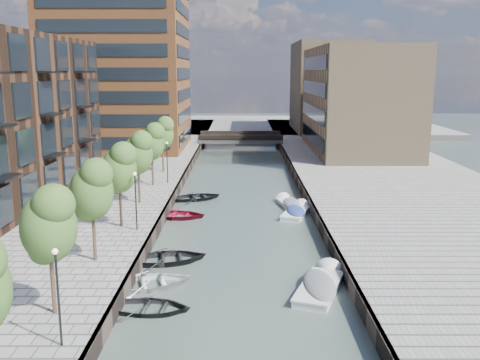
{
  "coord_description": "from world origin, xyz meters",
  "views": [
    {
      "loc": [
        0.08,
        -11.87,
        11.94
      ],
      "look_at": [
        0.0,
        29.21,
        3.5
      ],
      "focal_mm": 40.0,
      "sensor_mm": 36.0,
      "label": 1
    }
  ],
  "objects_px": {
    "tree_3": "(119,167)",
    "sloop_4": "(197,200)",
    "motorboat_1": "(321,285)",
    "sloop_0": "(150,311)",
    "sloop_2": "(177,218)",
    "tree_1": "(48,222)",
    "bridge": "(241,139)",
    "motorboat_3": "(297,212)",
    "tree_4": "(138,152)",
    "motorboat_4": "(290,204)",
    "sloop_3": "(149,287)",
    "tree_5": "(152,141)",
    "tree_6": "(162,133)",
    "sloop_1": "(168,262)",
    "car": "(329,150)",
    "tree_2": "(92,188)"
  },
  "relations": [
    {
      "from": "tree_2",
      "to": "tree_3",
      "type": "distance_m",
      "value": 7.0
    },
    {
      "from": "tree_6",
      "to": "sloop_3",
      "type": "relative_size",
      "value": 1.23
    },
    {
      "from": "tree_4",
      "to": "sloop_0",
      "type": "xyz_separation_m",
      "value": [
        3.97,
        -18.78,
        -5.31
      ]
    },
    {
      "from": "sloop_1",
      "to": "tree_2",
      "type": "bearing_deg",
      "value": 108.04
    },
    {
      "from": "sloop_1",
      "to": "sloop_3",
      "type": "distance_m",
      "value": 4.04
    },
    {
      "from": "tree_4",
      "to": "motorboat_4",
      "type": "distance_m",
      "value": 14.17
    },
    {
      "from": "sloop_2",
      "to": "motorboat_3",
      "type": "height_order",
      "value": "motorboat_3"
    },
    {
      "from": "bridge",
      "to": "motorboat_1",
      "type": "xyz_separation_m",
      "value": [
        4.54,
        -55.98,
        -1.17
      ]
    },
    {
      "from": "tree_4",
      "to": "sloop_1",
      "type": "xyz_separation_m",
      "value": [
        3.93,
        -11.72,
        -5.31
      ]
    },
    {
      "from": "motorboat_3",
      "to": "sloop_1",
      "type": "bearing_deg",
      "value": -129.07
    },
    {
      "from": "motorboat_1",
      "to": "car",
      "type": "xyz_separation_m",
      "value": [
        7.2,
        41.91,
        1.39
      ]
    },
    {
      "from": "tree_1",
      "to": "tree_4",
      "type": "height_order",
      "value": "same"
    },
    {
      "from": "sloop_1",
      "to": "sloop_3",
      "type": "relative_size",
      "value": 1.02
    },
    {
      "from": "tree_3",
      "to": "sloop_4",
      "type": "relative_size",
      "value": 1.29
    },
    {
      "from": "tree_4",
      "to": "sloop_0",
      "type": "relative_size",
      "value": 1.41
    },
    {
      "from": "motorboat_4",
      "to": "sloop_3",
      "type": "bearing_deg",
      "value": -117.55
    },
    {
      "from": "bridge",
      "to": "motorboat_3",
      "type": "relative_size",
      "value": 2.6
    },
    {
      "from": "bridge",
      "to": "sloop_3",
      "type": "height_order",
      "value": "bridge"
    },
    {
      "from": "tree_4",
      "to": "tree_5",
      "type": "bearing_deg",
      "value": 90.0
    },
    {
      "from": "tree_2",
      "to": "sloop_1",
      "type": "relative_size",
      "value": 1.2
    },
    {
      "from": "sloop_3",
      "to": "motorboat_4",
      "type": "height_order",
      "value": "motorboat_4"
    },
    {
      "from": "tree_6",
      "to": "sloop_1",
      "type": "distance_m",
      "value": 26.56
    },
    {
      "from": "tree_3",
      "to": "tree_6",
      "type": "distance_m",
      "value": 21.0
    },
    {
      "from": "tree_1",
      "to": "motorboat_1",
      "type": "xyz_separation_m",
      "value": [
        13.04,
        5.02,
        -5.09
      ]
    },
    {
      "from": "tree_1",
      "to": "sloop_2",
      "type": "height_order",
      "value": "tree_1"
    },
    {
      "from": "tree_2",
      "to": "bridge",
      "type": "bearing_deg",
      "value": 81.05
    },
    {
      "from": "tree_1",
      "to": "tree_5",
      "type": "distance_m",
      "value": 28.0
    },
    {
      "from": "sloop_0",
      "to": "sloop_2",
      "type": "xyz_separation_m",
      "value": [
        -0.66,
        17.47,
        0.0
      ]
    },
    {
      "from": "tree_5",
      "to": "tree_6",
      "type": "distance_m",
      "value": 7.0
    },
    {
      "from": "sloop_1",
      "to": "motorboat_3",
      "type": "height_order",
      "value": "motorboat_3"
    },
    {
      "from": "motorboat_4",
      "to": "tree_1",
      "type": "bearing_deg",
      "value": -118.8
    },
    {
      "from": "car",
      "to": "sloop_1",
      "type": "bearing_deg",
      "value": -105.85
    },
    {
      "from": "bridge",
      "to": "sloop_0",
      "type": "height_order",
      "value": "bridge"
    },
    {
      "from": "sloop_0",
      "to": "motorboat_3",
      "type": "distance_m",
      "value": 20.79
    },
    {
      "from": "motorboat_3",
      "to": "sloop_3",
      "type": "bearing_deg",
      "value": -122.46
    },
    {
      "from": "sloop_2",
      "to": "sloop_4",
      "type": "relative_size",
      "value": 1.01
    },
    {
      "from": "sloop_2",
      "to": "bridge",
      "type": "bearing_deg",
      "value": -2.13
    },
    {
      "from": "tree_5",
      "to": "sloop_1",
      "type": "relative_size",
      "value": 1.2
    },
    {
      "from": "sloop_1",
      "to": "sloop_2",
      "type": "distance_m",
      "value": 10.44
    },
    {
      "from": "tree_3",
      "to": "motorboat_4",
      "type": "relative_size",
      "value": 1.25
    },
    {
      "from": "tree_6",
      "to": "sloop_0",
      "type": "xyz_separation_m",
      "value": [
        3.97,
        -32.78,
        -5.31
      ]
    },
    {
      "from": "tree_2",
      "to": "sloop_2",
      "type": "distance_m",
      "value": 14.15
    },
    {
      "from": "sloop_4",
      "to": "tree_4",
      "type": "bearing_deg",
      "value": 117.91
    },
    {
      "from": "sloop_3",
      "to": "sloop_1",
      "type": "bearing_deg",
      "value": -25.55
    },
    {
      "from": "sloop_0",
      "to": "sloop_1",
      "type": "height_order",
      "value": "sloop_1"
    },
    {
      "from": "bridge",
      "to": "sloop_4",
      "type": "height_order",
      "value": "bridge"
    },
    {
      "from": "sloop_4",
      "to": "tree_5",
      "type": "bearing_deg",
      "value": 45.4
    },
    {
      "from": "motorboat_1",
      "to": "motorboat_3",
      "type": "xyz_separation_m",
      "value": [
        0.25,
        15.79,
        -0.03
      ]
    },
    {
      "from": "sloop_4",
      "to": "motorboat_1",
      "type": "bearing_deg",
      "value": -178.67
    },
    {
      "from": "bridge",
      "to": "motorboat_1",
      "type": "relative_size",
      "value": 2.25
    }
  ]
}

